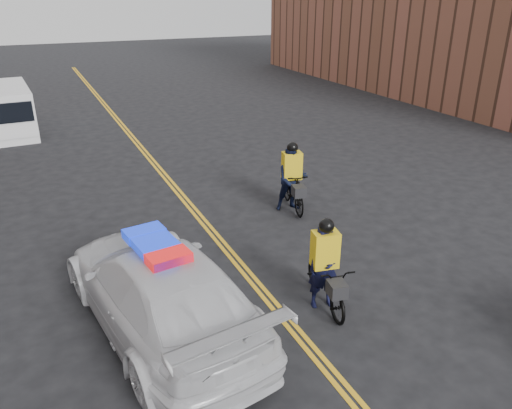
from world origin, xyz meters
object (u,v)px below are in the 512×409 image
object	(u,v)px
cargo_van	(9,111)
cyclist_near	(324,276)
police_cruiser	(160,288)
cyclist_far	(291,184)

from	to	relation	value
cargo_van	cyclist_near	world-z (taller)	cargo_van
police_cruiser	cargo_van	size ratio (longest dim) A/B	1.21
police_cruiser	cyclist_near	world-z (taller)	cyclist_near
police_cruiser	cargo_van	xyz separation A→B (m)	(-2.50, 16.80, 0.16)
cargo_van	cyclist_near	bearing A→B (deg)	-75.24
cargo_van	cyclist_far	xyz separation A→B (m)	(7.47, -12.86, -0.21)
police_cruiser	cyclist_far	distance (m)	6.34
police_cruiser	cyclist_near	bearing A→B (deg)	159.71
police_cruiser	cyclist_near	distance (m)	3.29
cyclist_near	cyclist_far	distance (m)	4.95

